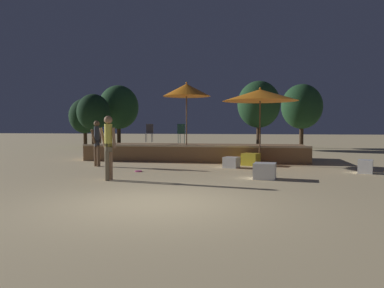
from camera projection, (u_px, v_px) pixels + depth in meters
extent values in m
plane|color=#D1B784|center=(155.00, 203.00, 7.54)|extent=(120.00, 120.00, 0.00)
cube|color=olive|center=(198.00, 152.00, 17.31)|extent=(9.76, 3.20, 0.66)
cube|color=#CCB793|center=(192.00, 146.00, 15.75)|extent=(9.76, 0.12, 0.08)
cylinder|color=brown|center=(187.00, 129.00, 15.79)|extent=(0.05, 0.05, 2.80)
cone|color=orange|center=(187.00, 90.00, 15.71)|extent=(2.00, 2.00, 0.52)
sphere|color=orange|center=(187.00, 83.00, 15.69)|extent=(0.08, 0.08, 0.08)
cylinder|color=brown|center=(260.00, 133.00, 14.89)|extent=(0.05, 0.05, 2.54)
cone|color=orange|center=(260.00, 95.00, 14.82)|extent=(2.99, 2.99, 0.46)
sphere|color=orange|center=(260.00, 88.00, 14.80)|extent=(0.08, 0.08, 0.08)
cube|color=white|center=(365.00, 167.00, 12.24)|extent=(0.56, 0.56, 0.45)
cube|color=white|center=(265.00, 171.00, 10.99)|extent=(0.70, 0.70, 0.47)
cube|color=yellow|center=(251.00, 159.00, 14.72)|extent=(0.77, 0.77, 0.47)
cube|color=white|center=(231.00, 162.00, 13.88)|extent=(0.65, 0.65, 0.40)
cylinder|color=brown|center=(96.00, 156.00, 14.37)|extent=(0.13, 0.13, 0.81)
cylinder|color=brown|center=(98.00, 156.00, 14.27)|extent=(0.13, 0.13, 0.81)
cylinder|color=#3F3F47|center=(97.00, 143.00, 14.29)|extent=(0.21, 0.21, 0.24)
cylinder|color=#333842|center=(97.00, 135.00, 14.28)|extent=(0.21, 0.21, 0.62)
cylinder|color=brown|center=(93.00, 136.00, 14.15)|extent=(0.18, 0.23, 0.55)
cylinder|color=brown|center=(100.00, 136.00, 14.42)|extent=(0.12, 0.13, 0.55)
sphere|color=brown|center=(97.00, 124.00, 14.26)|extent=(0.22, 0.22, 0.22)
cylinder|color=#997051|center=(110.00, 165.00, 10.79)|extent=(0.13, 0.13, 0.86)
cylinder|color=#72664C|center=(107.00, 166.00, 10.62)|extent=(0.13, 0.13, 0.86)
cylinder|color=#72664C|center=(108.00, 148.00, 10.68)|extent=(0.22, 0.22, 0.24)
cylinder|color=#D8D14C|center=(108.00, 135.00, 10.66)|extent=(0.22, 0.22, 0.66)
cylinder|color=#997051|center=(103.00, 138.00, 10.72)|extent=(0.23, 0.12, 0.58)
cylinder|color=#997051|center=(114.00, 138.00, 10.61)|extent=(0.13, 0.10, 0.59)
sphere|color=#997051|center=(108.00, 120.00, 10.64)|extent=(0.23, 0.23, 0.23)
cylinder|color=#1E4C47|center=(114.00, 139.00, 17.02)|extent=(0.02, 0.02, 0.45)
cylinder|color=#1E4C47|center=(114.00, 138.00, 17.31)|extent=(0.02, 0.02, 0.45)
cylinder|color=#1E4C47|center=(108.00, 139.00, 16.95)|extent=(0.02, 0.02, 0.45)
cylinder|color=#1E4C47|center=(108.00, 139.00, 17.25)|extent=(0.02, 0.02, 0.45)
cylinder|color=#1E4C47|center=(111.00, 134.00, 17.12)|extent=(0.40, 0.40, 0.02)
cube|color=#1E4C47|center=(107.00, 129.00, 17.07)|extent=(0.16, 0.34, 0.45)
cylinder|color=#47474C|center=(145.00, 138.00, 18.47)|extent=(0.02, 0.02, 0.45)
cylinder|color=#47474C|center=(151.00, 138.00, 18.44)|extent=(0.02, 0.02, 0.45)
cylinder|color=#47474C|center=(147.00, 137.00, 18.77)|extent=(0.02, 0.02, 0.45)
cylinder|color=#47474C|center=(153.00, 137.00, 18.74)|extent=(0.02, 0.02, 0.45)
cylinder|color=#47474C|center=(149.00, 133.00, 18.59)|extent=(0.40, 0.40, 0.02)
cube|color=#47474C|center=(150.00, 129.00, 18.75)|extent=(0.36, 0.06, 0.45)
cylinder|color=#1E4C47|center=(186.00, 138.00, 17.51)|extent=(0.02, 0.02, 0.45)
cylinder|color=#1E4C47|center=(180.00, 138.00, 17.59)|extent=(0.02, 0.02, 0.45)
cylinder|color=#1E4C47|center=(184.00, 139.00, 17.22)|extent=(0.02, 0.02, 0.45)
cylinder|color=#1E4C47|center=(178.00, 139.00, 17.30)|extent=(0.02, 0.02, 0.45)
cylinder|color=#1E4C47|center=(182.00, 134.00, 17.39)|extent=(0.40, 0.40, 0.02)
cube|color=#1E4C47|center=(181.00, 129.00, 17.22)|extent=(0.36, 0.07, 0.45)
cylinder|color=#E54C99|center=(138.00, 171.00, 12.70)|extent=(0.24, 0.24, 0.03)
cylinder|color=#3D2B1C|center=(301.00, 136.00, 26.16)|extent=(0.28, 0.28, 1.62)
ellipsoid|color=#1E4223|center=(302.00, 106.00, 26.05)|extent=(2.83, 2.83, 3.11)
cylinder|color=#3D2B1C|center=(94.00, 138.00, 25.13)|extent=(0.28, 0.28, 1.48)
ellipsoid|color=black|center=(93.00, 112.00, 25.05)|extent=(2.19, 2.19, 2.41)
cylinder|color=#3D2B1C|center=(119.00, 136.00, 27.87)|extent=(0.28, 0.28, 1.60)
ellipsoid|color=#1E4223|center=(119.00, 107.00, 27.77)|extent=(2.94, 2.94, 3.23)
cylinder|color=#3D2B1C|center=(259.00, 136.00, 24.42)|extent=(0.28, 0.28, 1.69)
ellipsoid|color=#1E4223|center=(259.00, 104.00, 24.31)|extent=(2.76, 2.76, 3.04)
cylinder|color=#3D2B1C|center=(85.00, 138.00, 28.04)|extent=(0.28, 0.28, 1.21)
ellipsoid|color=black|center=(85.00, 116.00, 27.96)|extent=(2.35, 2.35, 2.59)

